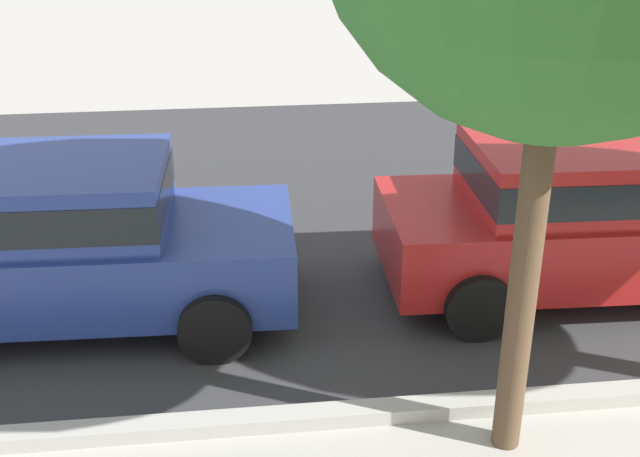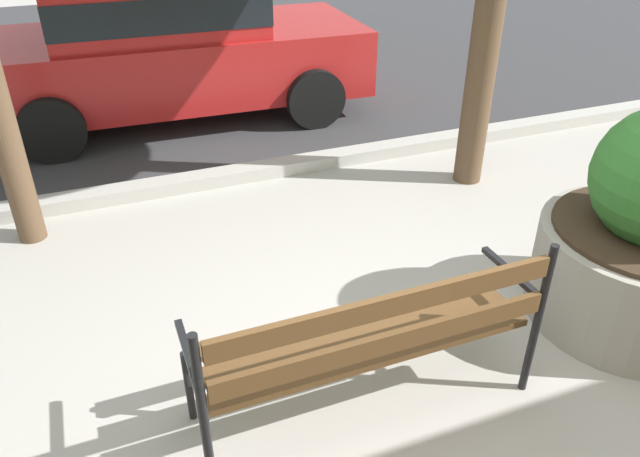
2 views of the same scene
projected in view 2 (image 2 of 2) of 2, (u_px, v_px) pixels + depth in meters
The scene contains 5 objects.
ground_plane at pixel (396, 397), 3.39m from camera, with size 80.00×80.00×0.00m, color #ADA8A0.
street_surface at pixel (170, 52), 9.37m from camera, with size 60.00×9.00×0.01m, color #38383A.
curb_stone at pixel (252, 172), 5.67m from camera, with size 60.00×0.20×0.12m, color #B2AFA8.
park_bench at pixel (372, 334), 3.02m from camera, with size 1.81×0.54×0.95m.
parked_car_red at pixel (168, 41), 6.65m from camera, with size 4.15×2.02×1.56m.
Camera 2 is at (-1.26, -2.10, 2.55)m, focal length 34.46 mm.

